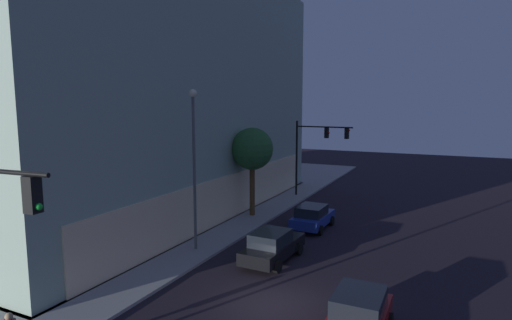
% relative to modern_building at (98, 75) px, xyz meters
% --- Properties ---
extents(ground_plane, '(120.00, 120.00, 0.00)m').
position_rel_modern_building_xyz_m(ground_plane, '(-10.42, -19.87, -10.65)').
color(ground_plane, black).
extents(modern_building, '(31.48, 24.56, 21.47)m').
position_rel_modern_building_xyz_m(modern_building, '(0.00, 0.00, 0.00)').
color(modern_building, '#4C4C51').
rests_on(modern_building, ground).
extents(traffic_light_far_corner, '(0.64, 5.17, 6.71)m').
position_rel_modern_building_xyz_m(traffic_light_far_corner, '(9.53, -15.48, -5.76)').
color(traffic_light_far_corner, black).
rests_on(traffic_light_far_corner, sidewalk_corner).
extents(street_lamp_sidewalk, '(0.44, 0.44, 8.94)m').
position_rel_modern_building_xyz_m(street_lamp_sidewalk, '(-6.34, -13.42, -4.98)').
color(street_lamp_sidewalk, '#595959').
rests_on(street_lamp_sidewalk, sidewalk_corner).
extents(sidewalk_tree, '(3.08, 3.08, 6.47)m').
position_rel_modern_building_xyz_m(sidewalk_tree, '(1.60, -13.11, -5.63)').
color(sidewalk_tree, '#52371E').
rests_on(sidewalk_tree, sidewalk_corner).
extents(car_red, '(4.43, 2.09, 1.68)m').
position_rel_modern_building_xyz_m(car_red, '(-11.52, -23.61, -9.81)').
color(car_red, maroon).
rests_on(car_red, ground).
extents(car_black, '(4.72, 2.19, 1.68)m').
position_rel_modern_building_xyz_m(car_black, '(-5.88, -17.95, -9.81)').
color(car_black, black).
rests_on(car_black, ground).
extents(car_blue, '(4.10, 2.19, 1.60)m').
position_rel_modern_building_xyz_m(car_blue, '(0.71, -18.04, -9.83)').
color(car_blue, navy).
rests_on(car_blue, ground).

